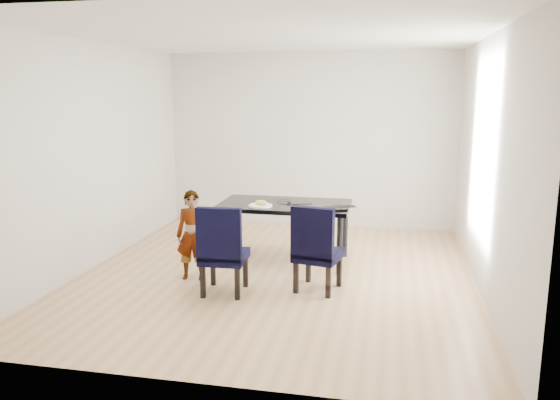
% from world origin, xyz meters
% --- Properties ---
extents(floor, '(4.50, 5.00, 0.01)m').
position_xyz_m(floor, '(0.00, 0.00, -0.01)').
color(floor, tan).
rests_on(floor, ground).
extents(ceiling, '(4.50, 5.00, 0.01)m').
position_xyz_m(ceiling, '(0.00, 0.00, 2.71)').
color(ceiling, white).
rests_on(ceiling, wall_back).
extents(wall_back, '(4.50, 0.01, 2.70)m').
position_xyz_m(wall_back, '(0.00, 2.50, 1.35)').
color(wall_back, silver).
rests_on(wall_back, ground).
extents(wall_front, '(4.50, 0.01, 2.70)m').
position_xyz_m(wall_front, '(0.00, -2.50, 1.35)').
color(wall_front, white).
rests_on(wall_front, ground).
extents(wall_left, '(0.01, 5.00, 2.70)m').
position_xyz_m(wall_left, '(-2.25, 0.00, 1.35)').
color(wall_left, white).
rests_on(wall_left, ground).
extents(wall_right, '(0.01, 5.00, 2.70)m').
position_xyz_m(wall_right, '(2.25, 0.00, 1.35)').
color(wall_right, silver).
rests_on(wall_right, ground).
extents(dining_table, '(1.60, 0.90, 0.75)m').
position_xyz_m(dining_table, '(0.00, 0.50, 0.38)').
color(dining_table, black).
rests_on(dining_table, floor).
extents(chair_left, '(0.48, 0.50, 0.96)m').
position_xyz_m(chair_left, '(-0.42, -0.68, 0.48)').
color(chair_left, black).
rests_on(chair_left, floor).
extents(chair_right, '(0.54, 0.56, 0.95)m').
position_xyz_m(chair_right, '(0.54, -0.40, 0.47)').
color(chair_right, black).
rests_on(chair_right, floor).
extents(child, '(0.41, 0.30, 1.02)m').
position_xyz_m(child, '(-0.90, -0.33, 0.51)').
color(child, orange).
rests_on(child, floor).
extents(plate, '(0.29, 0.29, 0.02)m').
position_xyz_m(plate, '(-0.25, 0.27, 0.76)').
color(plate, white).
rests_on(plate, dining_table).
extents(sandwich, '(0.17, 0.12, 0.06)m').
position_xyz_m(sandwich, '(-0.25, 0.27, 0.80)').
color(sandwich, gold).
rests_on(sandwich, plate).
extents(laptop, '(0.44, 0.38, 0.03)m').
position_xyz_m(laptop, '(0.68, 0.35, 0.76)').
color(laptop, black).
rests_on(laptop, dining_table).
extents(cable_tangle, '(0.19, 0.19, 0.01)m').
position_xyz_m(cable_tangle, '(0.01, 0.46, 0.75)').
color(cable_tangle, black).
rests_on(cable_tangle, dining_table).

